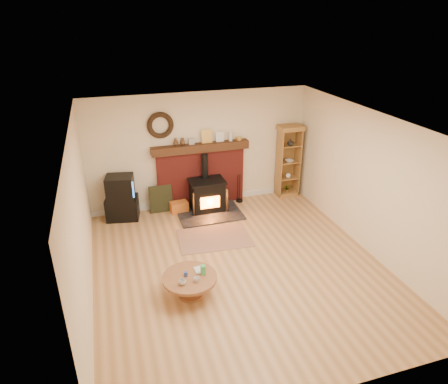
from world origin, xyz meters
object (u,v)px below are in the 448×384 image
object	(u,v)px
tv_unit	(121,199)
curio_cabinet	(288,161)
coffee_table	(190,280)
wood_stove	(207,196)

from	to	relation	value
tv_unit	curio_cabinet	world-z (taller)	curio_cabinet
tv_unit	coffee_table	size ratio (longest dim) A/B	1.15
curio_cabinet	coffee_table	size ratio (longest dim) A/B	2.02
wood_stove	tv_unit	distance (m)	1.87
tv_unit	curio_cabinet	xyz separation A→B (m)	(3.94, 0.08, 0.40)
wood_stove	curio_cabinet	world-z (taller)	curio_cabinet
coffee_table	wood_stove	bearing A→B (deg)	69.67
wood_stove	curio_cabinet	bearing A→B (deg)	7.61
wood_stove	coffee_table	distance (m)	2.98
wood_stove	coffee_table	world-z (taller)	wood_stove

